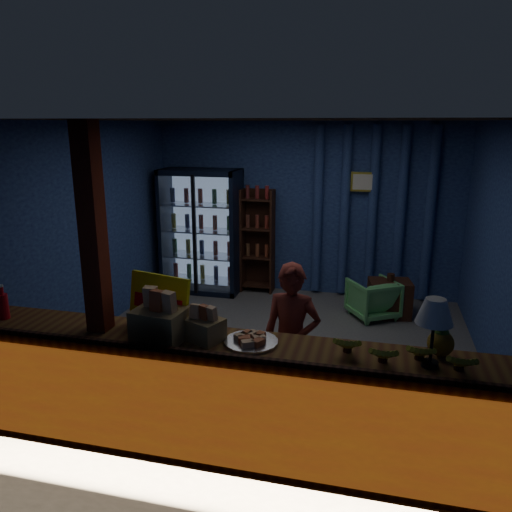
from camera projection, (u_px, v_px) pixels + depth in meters
The scene contains 18 objects.
ground at pixel (274, 350), 5.84m from camera, with size 4.60×4.60×0.00m, color #515154.
room_walls at pixel (276, 218), 5.44m from camera, with size 4.60×4.60×4.60m.
counter at pixel (225, 398), 3.93m from camera, with size 4.40×0.57×0.99m.
support_post at pixel (98, 288), 3.97m from camera, with size 0.16×0.16×2.60m, color maroon.
beverage_cooler at pixel (203, 231), 7.76m from camera, with size 1.20×0.62×1.90m.
bottle_shelf at pixel (258, 241), 7.73m from camera, with size 0.50×0.28×1.60m.
curtain_folds at pixel (372, 213), 7.28m from camera, with size 1.74×0.14×2.50m.
framed_picture at pixel (363, 182), 7.16m from camera, with size 0.36×0.04×0.28m.
shopkeeper at pixel (291, 342), 4.38m from camera, with size 0.52×0.34×1.42m, color maroon.
green_chair at pixel (373, 299), 6.76m from camera, with size 0.57×0.58×0.53m, color #5DBB65.
side_table at pixel (389, 298), 6.80m from camera, with size 0.61×0.49×0.61m.
yellow_sign at pixel (159, 302), 4.01m from camera, with size 0.57×0.24×0.45m.
snack_box_left at pixel (160, 322), 3.83m from camera, with size 0.42×0.36×0.40m.
snack_box_centre at pixel (205, 328), 3.82m from camera, with size 0.33×0.31×0.28m.
pastry_tray at pixel (251, 340), 3.79m from camera, with size 0.42×0.42×0.07m.
banana_bunches at pixel (402, 352), 3.46m from camera, with size 0.98×0.29×0.16m.
table_lamp at pixel (435, 314), 3.33m from camera, with size 0.25×0.25×0.49m.
pineapple at pixel (441, 339), 3.54m from camera, with size 0.19×0.19×0.32m.
Camera 1 is at (1.08, -5.25, 2.57)m, focal length 35.00 mm.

